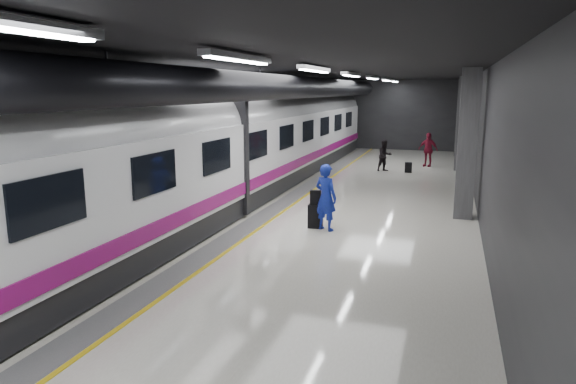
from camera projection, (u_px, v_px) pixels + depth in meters
The scene contains 9 objects.
ground at pixel (302, 222), 15.28m from camera, with size 40.00×40.00×0.00m, color silver.
platform_hall at pixel (303, 101), 15.57m from camera, with size 10.02×40.02×4.51m.
train at pixel (202, 149), 15.84m from camera, with size 3.05×38.00×4.05m.
traveler_main at pixel (326, 197), 14.21m from camera, with size 0.68×0.45×1.87m, color #1A22C4.
suitcase_main at pixel (315, 216), 14.55m from camera, with size 0.41×0.26×0.67m, color black.
shoulder_bag at pixel (315, 197), 14.47m from camera, with size 0.31×0.16×0.41m, color black.
traveler_far_a at pixel (385, 156), 24.65m from camera, with size 0.74×0.57×1.51m, color black.
traveler_far_b at pixel (428, 150), 26.20m from camera, with size 1.01×0.42×1.73m, color maroon.
suitcase_far at pixel (408, 167), 24.35m from camera, with size 0.33×0.21×0.49m, color black.
Camera 1 is at (4.10, -14.24, 3.86)m, focal length 32.00 mm.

